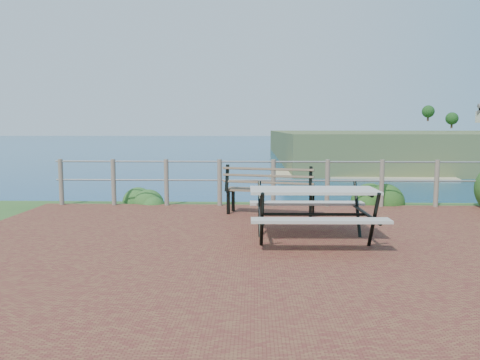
% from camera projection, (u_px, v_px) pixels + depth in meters
% --- Properties ---
extents(ground, '(10.00, 7.00, 0.12)m').
position_uv_depth(ground, '(282.00, 246.00, 6.72)').
color(ground, maroon).
rests_on(ground, ground).
extents(ocean, '(1200.00, 1200.00, 0.00)m').
position_uv_depth(ocean, '(256.00, 132.00, 205.39)').
color(ocean, '#135D73').
rests_on(ocean, ground).
extents(safety_railing, '(9.40, 0.10, 1.00)m').
position_uv_depth(safety_railing, '(273.00, 180.00, 9.99)').
color(safety_railing, '#6B5B4C').
rests_on(safety_railing, ground).
extents(picnic_table, '(1.86, 1.60, 0.78)m').
position_uv_depth(picnic_table, '(313.00, 209.00, 6.87)').
color(picnic_table, '#A09A8F').
rests_on(picnic_table, ground).
extents(park_bench, '(1.78, 0.84, 0.97)m').
position_uv_depth(park_bench, '(270.00, 183.00, 8.97)').
color(park_bench, brown).
rests_on(park_bench, ground).
extents(shrub_lip_west, '(0.73, 0.73, 0.46)m').
position_uv_depth(shrub_lip_west, '(145.00, 203.00, 10.59)').
color(shrub_lip_west, '#25491B').
rests_on(shrub_lip_west, ground).
extents(shrub_lip_east, '(0.88, 0.88, 0.67)m').
position_uv_depth(shrub_lip_east, '(370.00, 202.00, 10.68)').
color(shrub_lip_east, '#164918').
rests_on(shrub_lip_east, ground).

